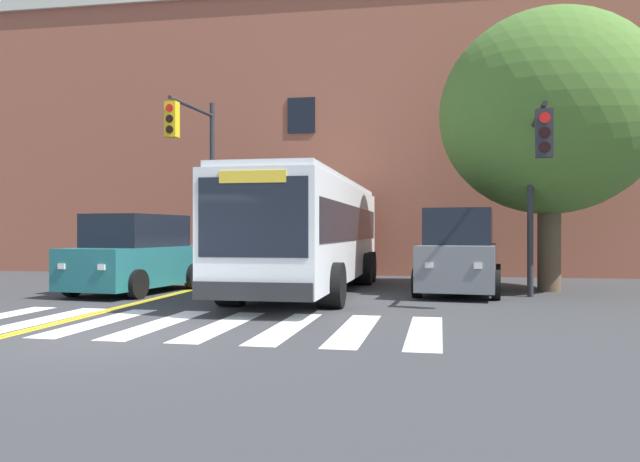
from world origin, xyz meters
name	(u,v)px	position (x,y,z in m)	size (l,w,h in m)	color
ground_plane	(105,336)	(0.00, 0.00, 0.00)	(120.00, 120.00, 0.00)	#38383A
crosswalk	(191,325)	(0.91, 1.44, 0.00)	(9.17, 3.86, 0.01)	white
lane_line_yellow_inner	(258,273)	(-1.73, 15.44, 0.00)	(0.12, 36.00, 0.01)	gold
lane_line_yellow_outer	(262,273)	(-1.57, 15.44, 0.00)	(0.12, 36.00, 0.01)	gold
city_bus	(312,232)	(1.95, 7.91, 1.71)	(2.99, 11.54, 3.15)	white
car_teal_near_lane	(137,256)	(-2.87, 6.89, 1.04)	(2.66, 4.83, 2.19)	#236B70
car_grey_far_lane	(460,254)	(6.07, 8.28, 1.10)	(2.58, 4.95, 2.34)	slate
car_silver_behind_bus	(353,252)	(1.95, 17.39, 0.83)	(2.18, 3.96, 1.81)	#B7BABF
traffic_light_near_corner	(536,168)	(7.74, 6.00, 3.24)	(0.53, 3.84, 4.83)	#28282D
traffic_light_overhead	(197,159)	(-1.77, 8.67, 3.92)	(0.44, 3.03, 5.88)	#28282D
street_tree_curbside_large	(549,113)	(8.64, 9.33, 5.13)	(8.48, 8.33, 8.07)	brown
building_facade	(319,139)	(0.25, 18.67, 5.95)	(40.63, 8.15, 11.89)	#9E5642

